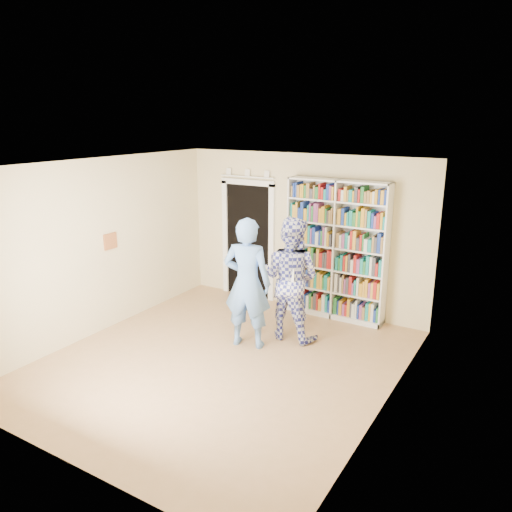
{
  "coord_description": "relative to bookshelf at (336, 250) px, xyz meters",
  "views": [
    {
      "loc": [
        3.62,
        -5.13,
        3.28
      ],
      "look_at": [
        0.01,
        0.9,
        1.31
      ],
      "focal_mm": 35.0,
      "sensor_mm": 36.0,
      "label": 1
    }
  ],
  "objects": [
    {
      "name": "floor",
      "position": [
        -0.69,
        -2.34,
        -1.17
      ],
      "size": [
        5.0,
        5.0,
        0.0
      ],
      "primitive_type": "plane",
      "color": "#A57B50",
      "rests_on": "ground"
    },
    {
      "name": "wall_right",
      "position": [
        1.56,
        -2.34,
        0.18
      ],
      "size": [
        0.0,
        5.0,
        5.0
      ],
      "primitive_type": "plane",
      "rotation": [
        1.57,
        0.0,
        -1.57
      ],
      "color": "beige",
      "rests_on": "floor"
    },
    {
      "name": "paper_sheet",
      "position": [
        -0.2,
        -1.35,
        -0.15
      ],
      "size": [
        0.22,
        0.01,
        0.3
      ],
      "primitive_type": "cube",
      "rotation": [
        0.0,
        0.0,
        -0.01
      ],
      "color": "white",
      "rests_on": "man_plaid"
    },
    {
      "name": "bookshelf",
      "position": [
        0.0,
        0.0,
        0.0
      ],
      "size": [
        1.69,
        0.32,
        2.32
      ],
      "rotation": [
        0.0,
        0.0,
        -0.27
      ],
      "color": "white",
      "rests_on": "floor"
    },
    {
      "name": "doorway",
      "position": [
        -1.79,
        0.13,
        0.01
      ],
      "size": [
        1.1,
        0.08,
        2.43
      ],
      "color": "black",
      "rests_on": "floor"
    },
    {
      "name": "ceiling",
      "position": [
        -0.69,
        -2.34,
        1.53
      ],
      "size": [
        5.0,
        5.0,
        0.0
      ],
      "primitive_type": "plane",
      "rotation": [
        3.14,
        0.0,
        0.0
      ],
      "color": "white",
      "rests_on": "wall_back"
    },
    {
      "name": "man_blue",
      "position": [
        -0.67,
        -1.7,
        -0.21
      ],
      "size": [
        0.79,
        0.62,
        1.93
      ],
      "primitive_type": "imported",
      "rotation": [
        0.0,
        0.0,
        3.38
      ],
      "color": "#5E8DD2",
      "rests_on": "floor"
    },
    {
      "name": "wall_left",
      "position": [
        -2.94,
        -2.34,
        0.18
      ],
      "size": [
        0.0,
        5.0,
        5.0
      ],
      "primitive_type": "plane",
      "rotation": [
        1.57,
        0.0,
        1.57
      ],
      "color": "beige",
      "rests_on": "floor"
    },
    {
      "name": "man_plaid",
      "position": [
        -0.27,
        -1.12,
        -0.23
      ],
      "size": [
        0.92,
        0.72,
        1.89
      ],
      "primitive_type": "imported",
      "rotation": [
        0.0,
        0.0,
        3.13
      ],
      "color": "navy",
      "rests_on": "floor"
    },
    {
      "name": "wall_art",
      "position": [
        -2.92,
        -2.14,
        0.23
      ],
      "size": [
        0.03,
        0.25,
        0.25
      ],
      "primitive_type": "cube",
      "color": "brown",
      "rests_on": "wall_left"
    },
    {
      "name": "wall_back",
      "position": [
        -0.69,
        0.16,
        0.18
      ],
      "size": [
        4.5,
        0.0,
        4.5
      ],
      "primitive_type": "plane",
      "rotation": [
        1.57,
        0.0,
        0.0
      ],
      "color": "beige",
      "rests_on": "floor"
    }
  ]
}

